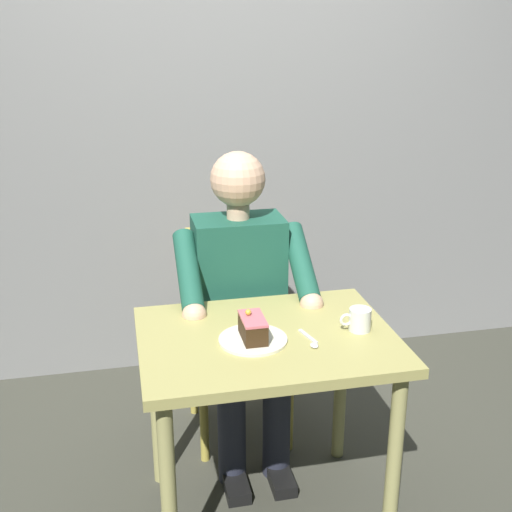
# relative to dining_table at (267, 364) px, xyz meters

# --- Properties ---
(ground_plane) EXTENTS (14.00, 14.00, 0.00)m
(ground_plane) POSITION_rel_dining_table_xyz_m (0.00, 0.00, -0.62)
(ground_plane) COLOR #3B3C32
(cafe_rear_panel) EXTENTS (6.40, 0.12, 3.00)m
(cafe_rear_panel) POSITION_rel_dining_table_xyz_m (0.00, -1.27, 0.88)
(cafe_rear_panel) COLOR gray
(cafe_rear_panel) RESTS_ON ground
(dining_table) EXTENTS (0.86, 0.65, 0.73)m
(dining_table) POSITION_rel_dining_table_xyz_m (0.00, 0.00, 0.00)
(dining_table) COLOR #A09854
(dining_table) RESTS_ON ground
(chair) EXTENTS (0.42, 0.42, 0.90)m
(chair) POSITION_rel_dining_table_xyz_m (0.00, -0.60, -0.12)
(chair) COLOR #B09D41
(chair) RESTS_ON ground
(seated_person) EXTENTS (0.53, 0.58, 1.26)m
(seated_person) POSITION_rel_dining_table_xyz_m (0.00, -0.43, 0.04)
(seated_person) COLOR #1B503E
(seated_person) RESTS_ON ground
(dessert_plate) EXTENTS (0.23, 0.23, 0.01)m
(dessert_plate) POSITION_rel_dining_table_xyz_m (0.06, 0.03, 0.12)
(dessert_plate) COLOR silver
(dessert_plate) RESTS_ON dining_table
(cake_slice) EXTENTS (0.08, 0.14, 0.10)m
(cake_slice) POSITION_rel_dining_table_xyz_m (0.06, 0.03, 0.16)
(cake_slice) COLOR #322110
(cake_slice) RESTS_ON dessert_plate
(coffee_cup) EXTENTS (0.11, 0.08, 0.08)m
(coffee_cup) POSITION_rel_dining_table_xyz_m (-0.32, 0.03, 0.15)
(coffee_cup) COLOR silver
(coffee_cup) RESTS_ON dining_table
(dessert_spoon) EXTENTS (0.04, 0.14, 0.01)m
(dessert_spoon) POSITION_rel_dining_table_xyz_m (-0.13, 0.08, 0.12)
(dessert_spoon) COLOR silver
(dessert_spoon) RESTS_ON dining_table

